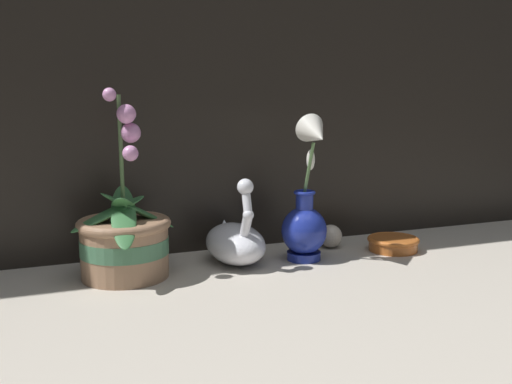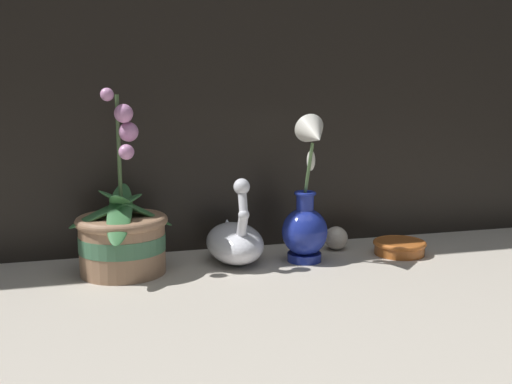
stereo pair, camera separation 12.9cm
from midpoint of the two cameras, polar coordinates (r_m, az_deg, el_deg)
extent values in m
plane|color=#BCB2A3|center=(1.22, 5.55, -8.08)|extent=(2.80, 2.80, 0.00)
cylinder|color=#9E7556|center=(1.24, -9.71, -5.03)|extent=(0.17, 0.17, 0.12)
cylinder|color=#477A56|center=(1.24, -9.72, -4.77)|extent=(0.18, 0.18, 0.03)
torus|color=#9E7556|center=(1.23, -9.78, -2.75)|extent=(0.19, 0.19, 0.02)
cylinder|color=#4C6B3D|center=(1.21, -9.95, 3.31)|extent=(0.01, 0.02, 0.25)
ellipsoid|color=#38703D|center=(1.23, -8.43, -1.60)|extent=(0.16, 0.07, 0.09)
ellipsoid|color=#38703D|center=(1.26, -9.63, -1.43)|extent=(0.09, 0.18, 0.09)
ellipsoid|color=#38703D|center=(1.22, -11.19, -1.80)|extent=(0.16, 0.07, 0.07)
ellipsoid|color=#38703D|center=(1.20, -9.87, -1.98)|extent=(0.08, 0.20, 0.10)
sphere|color=#DB8EC6|center=(1.19, -11.00, 9.10)|extent=(0.03, 0.03, 0.03)
sphere|color=#DB8EC6|center=(1.20, -9.48, 7.38)|extent=(0.04, 0.04, 0.04)
sphere|color=#DB8EC6|center=(1.21, -9.07, 5.67)|extent=(0.04, 0.04, 0.04)
sphere|color=#DB8EC6|center=(1.18, -9.20, 3.76)|extent=(0.03, 0.03, 0.03)
ellipsoid|color=white|center=(1.30, 0.80, -4.92)|extent=(0.12, 0.19, 0.09)
cone|color=white|center=(1.37, -0.03, -3.68)|extent=(0.06, 0.07, 0.06)
cylinder|color=white|center=(1.23, 1.68, -3.35)|extent=(0.02, 0.05, 0.07)
sphere|color=white|center=(1.21, 1.88, -2.20)|extent=(0.02, 0.02, 0.02)
cylinder|color=white|center=(1.21, 1.77, -0.85)|extent=(0.02, 0.03, 0.06)
sphere|color=white|center=(1.22, 1.66, 0.49)|extent=(0.03, 0.03, 0.03)
cylinder|color=navy|center=(1.33, 7.42, -6.18)|extent=(0.08, 0.08, 0.02)
ellipsoid|color=navy|center=(1.32, 7.47, -3.81)|extent=(0.10, 0.10, 0.11)
cylinder|color=navy|center=(1.30, 7.53, -0.96)|extent=(0.04, 0.04, 0.04)
torus|color=navy|center=(1.30, 7.55, -0.15)|extent=(0.05, 0.05, 0.01)
cylinder|color=#567A47|center=(1.27, 7.95, 2.18)|extent=(0.01, 0.05, 0.11)
cone|color=white|center=(1.24, 8.58, 5.47)|extent=(0.06, 0.08, 0.08)
ellipsoid|color=white|center=(1.28, 8.15, 2.98)|extent=(0.02, 0.02, 0.04)
sphere|color=beige|center=(1.43, 10.22, -4.37)|extent=(0.06, 0.06, 0.06)
cylinder|color=#C66628|center=(1.43, 16.06, -5.14)|extent=(0.11, 0.11, 0.03)
torus|color=#C66628|center=(1.42, 16.08, -4.74)|extent=(0.12, 0.12, 0.01)
camera|label=1|loc=(0.06, -87.14, 0.48)|focal=42.00mm
camera|label=2|loc=(0.06, 92.86, -0.48)|focal=42.00mm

